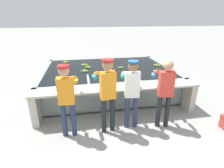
% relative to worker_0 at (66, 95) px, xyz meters
% --- Properties ---
extents(ground_plane, '(80.00, 80.00, 0.00)m').
position_rel_worker_0_xyz_m(ground_plane, '(1.21, 0.34, -0.97)').
color(ground_plane, '#999993').
rests_on(ground_plane, ground).
extents(wash_tank, '(4.23, 3.06, 0.82)m').
position_rel_worker_0_xyz_m(wash_tank, '(1.21, 2.31, -0.56)').
color(wash_tank, gray).
rests_on(wash_tank, ground).
extents(work_ledge, '(4.23, 0.45, 0.82)m').
position_rel_worker_0_xyz_m(work_ledge, '(1.21, 0.56, -0.38)').
color(work_ledge, '#B7B2A3').
rests_on(work_ledge, ground).
extents(worker_0, '(0.44, 0.73, 1.61)m').
position_rel_worker_0_xyz_m(worker_0, '(0.00, 0.00, 0.00)').
color(worker_0, navy).
rests_on(worker_0, ground).
extents(worker_1, '(0.48, 0.74, 1.69)m').
position_rel_worker_0_xyz_m(worker_1, '(0.85, 0.00, 0.06)').
color(worker_1, '#1E2328').
rests_on(worker_1, ground).
extents(worker_2, '(0.47, 0.73, 1.61)m').
position_rel_worker_0_xyz_m(worker_2, '(1.41, 0.08, 0.00)').
color(worker_2, navy).
rests_on(worker_2, ground).
extents(worker_3, '(0.48, 0.74, 1.62)m').
position_rel_worker_0_xyz_m(worker_3, '(2.15, -0.03, -0.00)').
color(worker_3, '#1E2328').
rests_on(worker_3, ground).
extents(banana_bunch_floating_0, '(0.28, 0.28, 0.08)m').
position_rel_worker_0_xyz_m(banana_bunch_floating_0, '(2.79, 1.10, -0.13)').
color(banana_bunch_floating_0, '#9EC642').
rests_on(banana_bunch_floating_0, wash_tank).
extents(banana_bunch_floating_1, '(0.28, 0.27, 0.08)m').
position_rel_worker_0_xyz_m(banana_bunch_floating_1, '(1.36, 2.92, -0.13)').
color(banana_bunch_floating_1, '#7FAD33').
rests_on(banana_bunch_floating_1, wash_tank).
extents(banana_bunch_floating_2, '(0.27, 0.28, 0.08)m').
position_rel_worker_0_xyz_m(banana_bunch_floating_2, '(2.71, 1.64, -0.13)').
color(banana_bunch_floating_2, '#9EC642').
rests_on(banana_bunch_floating_2, wash_tank).
extents(banana_bunch_floating_3, '(0.28, 0.27, 0.08)m').
position_rel_worker_0_xyz_m(banana_bunch_floating_3, '(3.01, 2.32, -0.13)').
color(banana_bunch_floating_3, '#93BC3D').
rests_on(banana_bunch_floating_3, wash_tank).
extents(banana_bunch_floating_4, '(0.27, 0.28, 0.08)m').
position_rel_worker_0_xyz_m(banana_bunch_floating_4, '(1.66, 2.24, -0.13)').
color(banana_bunch_floating_4, '#75A333').
rests_on(banana_bunch_floating_4, wash_tank).
extents(banana_bunch_floating_5, '(0.27, 0.28, 0.08)m').
position_rel_worker_0_xyz_m(banana_bunch_floating_5, '(0.43, 2.06, -0.13)').
color(banana_bunch_floating_5, '#93BC3D').
rests_on(banana_bunch_floating_5, wash_tank).
extents(banana_bunch_floating_6, '(0.27, 0.27, 0.08)m').
position_rel_worker_0_xyz_m(banana_bunch_floating_6, '(-0.15, 2.13, -0.13)').
color(banana_bunch_floating_6, '#8CB738').
rests_on(banana_bunch_floating_6, wash_tank).
extents(banana_bunch_floating_7, '(0.28, 0.28, 0.08)m').
position_rel_worker_0_xyz_m(banana_bunch_floating_7, '(0.57, 2.50, -0.13)').
color(banana_bunch_floating_7, '#7FAD33').
rests_on(banana_bunch_floating_7, wash_tank).
extents(banana_bunch_floating_8, '(0.27, 0.28, 0.08)m').
position_rel_worker_0_xyz_m(banana_bunch_floating_8, '(2.16, 2.17, -0.13)').
color(banana_bunch_floating_8, '#7FAD33').
rests_on(banana_bunch_floating_8, wash_tank).
extents(banana_bunch_floating_9, '(0.27, 0.27, 0.08)m').
position_rel_worker_0_xyz_m(banana_bunch_floating_9, '(1.23, 3.32, -0.13)').
color(banana_bunch_floating_9, '#93BC3D').
rests_on(banana_bunch_floating_9, wash_tank).
extents(banana_bunch_floating_10, '(0.27, 0.28, 0.08)m').
position_rel_worker_0_xyz_m(banana_bunch_floating_10, '(-0.23, 3.38, -0.13)').
color(banana_bunch_floating_10, '#7FAD33').
rests_on(banana_bunch_floating_10, wash_tank).
extents(banana_bunch_floating_11, '(0.28, 0.28, 0.08)m').
position_rel_worker_0_xyz_m(banana_bunch_floating_11, '(0.45, 2.83, -0.13)').
color(banana_bunch_floating_11, '#8CB738').
rests_on(banana_bunch_floating_11, wash_tank).
extents(banana_bunch_floating_12, '(0.28, 0.28, 0.08)m').
position_rel_worker_0_xyz_m(banana_bunch_floating_12, '(1.91, 1.60, -0.13)').
color(banana_bunch_floating_12, '#75A333').
rests_on(banana_bunch_floating_12, wash_tank).
extents(knife_0, '(0.35, 0.11, 0.02)m').
position_rel_worker_0_xyz_m(knife_0, '(2.41, 0.61, -0.14)').
color(knife_0, silver).
rests_on(knife_0, work_ledge).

